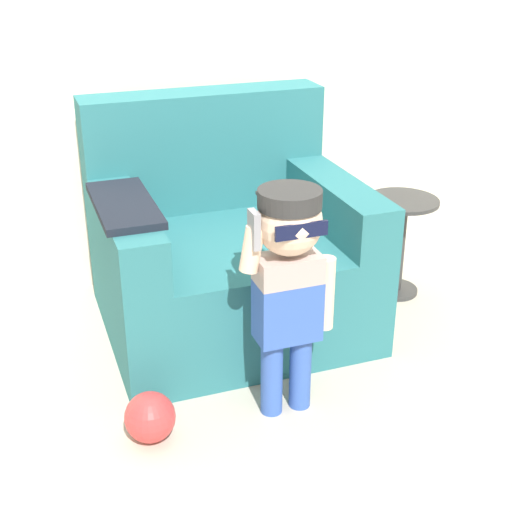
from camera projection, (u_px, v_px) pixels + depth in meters
The scene contains 6 objects.
ground_plane at pixel (232, 339), 3.20m from camera, with size 10.00×10.00×0.00m, color #BCB29E.
wall_back at pixel (176, 18), 3.32m from camera, with size 10.00×0.05×2.60m.
armchair at pixel (226, 249), 3.23m from camera, with size 1.15×1.00×1.01m.
person_child at pixel (289, 269), 2.50m from camera, with size 0.36×0.27×0.89m.
side_table at pixel (399, 237), 3.50m from camera, with size 0.35×0.35×0.50m.
toy_ball at pixel (150, 417), 2.55m from camera, with size 0.18×0.18×0.18m.
Camera 1 is at (-0.83, -2.62, 1.68)m, focal length 50.00 mm.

